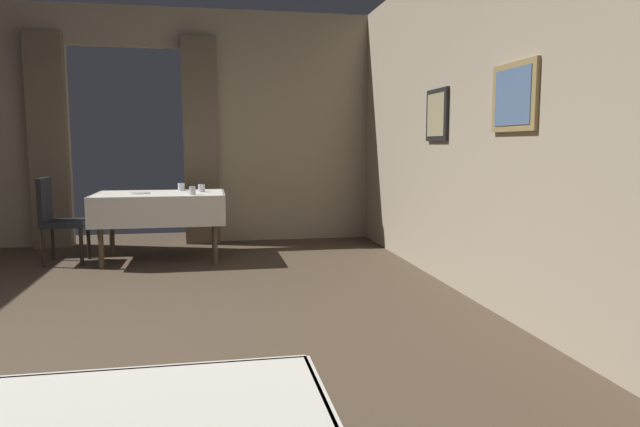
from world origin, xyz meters
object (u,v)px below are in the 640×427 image
object	(u,v)px
dining_table_mid	(160,202)
glass_mid_d	(181,187)
plate_mid_a	(139,193)
glass_mid_c	(192,191)
glass_mid_b	(202,188)
chair_mid_left	(57,216)

from	to	relation	value
dining_table_mid	glass_mid_d	bearing A→B (deg)	53.87
glass_mid_d	dining_table_mid	bearing A→B (deg)	-126.13
plate_mid_a	glass_mid_c	bearing A→B (deg)	-26.40
dining_table_mid	glass_mid_b	bearing A→B (deg)	8.09
dining_table_mid	glass_mid_d	size ratio (longest dim) A/B	15.99
dining_table_mid	plate_mid_a	world-z (taller)	plate_mid_a
plate_mid_a	chair_mid_left	bearing A→B (deg)	176.76
dining_table_mid	glass_mid_c	distance (m)	0.50
dining_table_mid	glass_mid_b	distance (m)	0.48
dining_table_mid	chair_mid_left	world-z (taller)	chair_mid_left
dining_table_mid	plate_mid_a	size ratio (longest dim) A/B	6.12
chair_mid_left	glass_mid_c	xyz separation A→B (m)	(1.44, -0.34, 0.28)
chair_mid_left	glass_mid_d	xyz separation A→B (m)	(1.30, 0.27, 0.28)
glass_mid_d	glass_mid_b	bearing A→B (deg)	-45.22
plate_mid_a	glass_mid_c	distance (m)	0.65
chair_mid_left	glass_mid_c	distance (m)	1.51
chair_mid_left	glass_mid_b	xyz separation A→B (m)	(1.53, 0.04, 0.28)
chair_mid_left	glass_mid_b	bearing A→B (deg)	1.38
dining_table_mid	glass_mid_c	size ratio (longest dim) A/B	15.38
glass_mid_b	glass_mid_c	size ratio (longest dim) A/B	0.95
plate_mid_a	glass_mid_d	distance (m)	0.54
glass_mid_d	plate_mid_a	bearing A→B (deg)	-143.73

